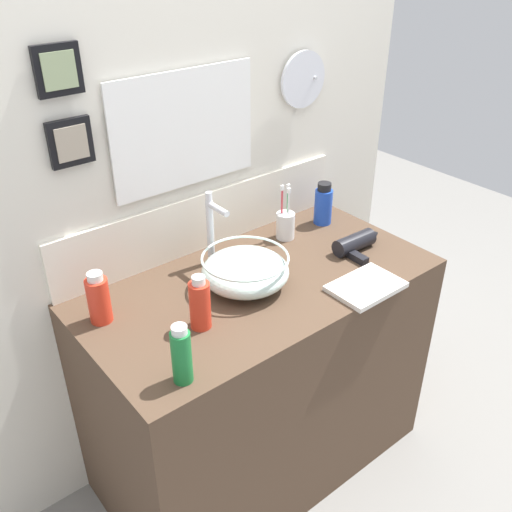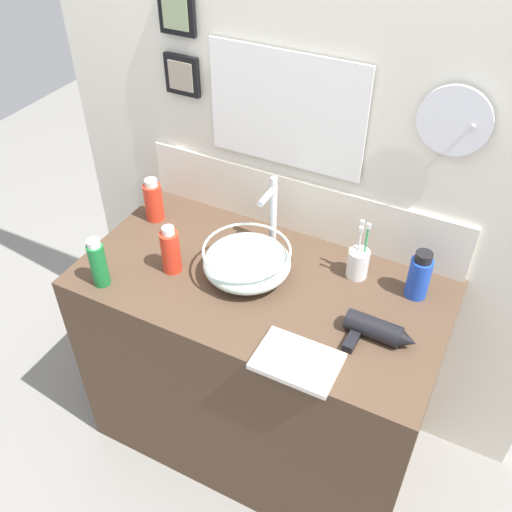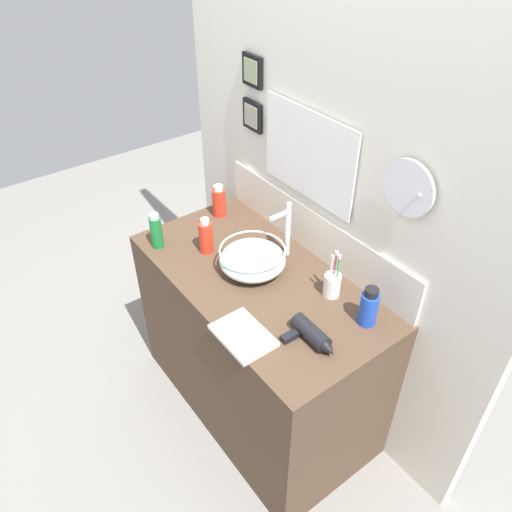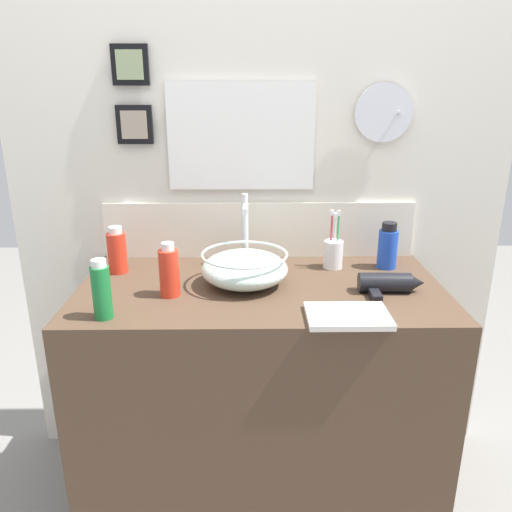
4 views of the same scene
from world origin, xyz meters
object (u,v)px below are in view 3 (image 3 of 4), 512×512
object	(u,v)px
glass_bowl_sink	(252,259)
hair_drier	(312,335)
toothbrush_cup	(332,284)
faucet	(286,227)
spray_bottle	(206,237)
soap_dispenser	(369,307)
shampoo_bottle	(219,202)
hand_towel	(243,335)
lotion_bottle	(156,231)

from	to	relation	value
glass_bowl_sink	hair_drier	bearing A→B (deg)	-8.62
glass_bowl_sink	toothbrush_cup	xyz separation A→B (m)	(0.31, 0.16, -0.00)
faucet	glass_bowl_sink	bearing A→B (deg)	-90.00
faucet	spray_bottle	world-z (taller)	faucet
soap_dispenser	shampoo_bottle	bearing A→B (deg)	-177.82
toothbrush_cup	shampoo_bottle	bearing A→B (deg)	-177.19
faucet	soap_dispenser	distance (m)	0.50
shampoo_bottle	spray_bottle	world-z (taller)	spray_bottle
faucet	hair_drier	bearing A→B (deg)	-28.55
glass_bowl_sink	toothbrush_cup	distance (m)	0.34
glass_bowl_sink	faucet	bearing A→B (deg)	90.00
soap_dispenser	spray_bottle	bearing A→B (deg)	-161.63
hand_towel	lotion_bottle	bearing A→B (deg)	178.77
shampoo_bottle	lotion_bottle	xyz separation A→B (m)	(0.05, -0.36, 0.01)
hair_drier	soap_dispenser	world-z (taller)	soap_dispenser
glass_bowl_sink	hair_drier	xyz separation A→B (m)	(0.44, -0.07, -0.03)
hair_drier	spray_bottle	distance (m)	0.67
glass_bowl_sink	lotion_bottle	world-z (taller)	lotion_bottle
faucet	hair_drier	size ratio (longest dim) A/B	1.27
glass_bowl_sink	soap_dispenser	xyz separation A→B (m)	(0.49, 0.16, 0.02)
hair_drier	hand_towel	distance (m)	0.24
glass_bowl_sink	toothbrush_cup	size ratio (longest dim) A/B	1.35
soap_dispenser	toothbrush_cup	bearing A→B (deg)	179.72
glass_bowl_sink	lotion_bottle	xyz separation A→B (m)	(-0.38, -0.24, 0.02)
hair_drier	spray_bottle	world-z (taller)	spray_bottle
faucet	spray_bottle	distance (m)	0.35
hand_towel	toothbrush_cup	bearing A→B (deg)	86.76
soap_dispenser	lotion_bottle	xyz separation A→B (m)	(-0.88, -0.39, 0.00)
glass_bowl_sink	lotion_bottle	size ratio (longest dim) A/B	1.63
faucet	hand_towel	bearing A→B (deg)	-56.26
toothbrush_cup	hand_towel	size ratio (longest dim) A/B	0.90
faucet	shampoo_bottle	distance (m)	0.44
spray_bottle	shampoo_bottle	bearing A→B (deg)	135.47
shampoo_bottle	hand_towel	xyz separation A→B (m)	(0.72, -0.37, -0.07)
hair_drier	spray_bottle	xyz separation A→B (m)	(-0.67, -0.02, 0.05)
glass_bowl_sink	hand_towel	world-z (taller)	glass_bowl_sink
glass_bowl_sink	hair_drier	size ratio (longest dim) A/B	1.35
glass_bowl_sink	spray_bottle	bearing A→B (deg)	-159.86
hand_towel	shampoo_bottle	bearing A→B (deg)	152.56
glass_bowl_sink	faucet	world-z (taller)	faucet
soap_dispenser	glass_bowl_sink	bearing A→B (deg)	-162.45
faucet	toothbrush_cup	world-z (taller)	faucet
glass_bowl_sink	spray_bottle	xyz separation A→B (m)	(-0.22, -0.08, 0.02)
shampoo_bottle	lotion_bottle	world-z (taller)	lotion_bottle
glass_bowl_sink	hand_towel	distance (m)	0.38
shampoo_bottle	hand_towel	bearing A→B (deg)	-27.44
lotion_bottle	hand_towel	distance (m)	0.67
toothbrush_cup	hand_towel	world-z (taller)	toothbrush_cup
toothbrush_cup	hand_towel	xyz separation A→B (m)	(-0.02, -0.41, -0.04)
spray_bottle	hand_towel	xyz separation A→B (m)	(0.51, -0.17, -0.07)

